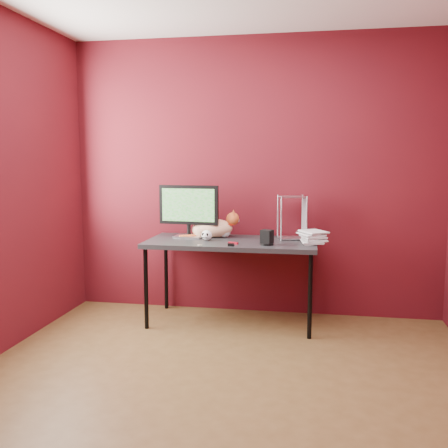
% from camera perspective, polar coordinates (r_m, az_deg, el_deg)
% --- Properties ---
extents(room, '(3.52, 3.52, 2.61)m').
position_cam_1_polar(room, '(3.00, -0.53, 6.96)').
color(room, '#523A1C').
rests_on(room, ground).
extents(desk, '(1.50, 0.70, 0.75)m').
position_cam_1_polar(desk, '(4.44, 0.86, -2.53)').
color(desk, black).
rests_on(desk, ground).
extents(monitor, '(0.56, 0.20, 0.48)m').
position_cam_1_polar(monitor, '(4.56, -4.06, 1.76)').
color(monitor, silver).
rests_on(monitor, desk).
extents(cat, '(0.53, 0.26, 0.26)m').
position_cam_1_polar(cat, '(4.60, -1.26, -0.43)').
color(cat, orange).
rests_on(cat, desk).
extents(skull_mug, '(0.10, 0.10, 0.09)m').
position_cam_1_polar(skull_mug, '(4.42, -1.98, -1.29)').
color(skull_mug, white).
rests_on(skull_mug, desk).
extents(speaker, '(0.12, 0.11, 0.13)m').
position_cam_1_polar(speaker, '(4.21, 4.93, -1.60)').
color(speaker, black).
rests_on(speaker, desk).
extents(book_stack, '(0.28, 0.30, 1.20)m').
position_cam_1_polar(book_stack, '(4.29, 9.19, 5.76)').
color(book_stack, beige).
rests_on(book_stack, desk).
extents(wire_rack, '(0.26, 0.23, 0.39)m').
position_cam_1_polar(wire_rack, '(4.53, 7.77, 0.75)').
color(wire_rack, silver).
rests_on(wire_rack, desk).
extents(pocket_knife, '(0.09, 0.05, 0.02)m').
position_cam_1_polar(pocket_knife, '(4.25, 1.06, -2.19)').
color(pocket_knife, maroon).
rests_on(pocket_knife, desk).
extents(black_gadget, '(0.05, 0.03, 0.02)m').
position_cam_1_polar(black_gadget, '(4.14, 0.80, -2.39)').
color(black_gadget, black).
rests_on(black_gadget, desk).
extents(washer, '(0.04, 0.04, 0.00)m').
position_cam_1_polar(washer, '(4.19, -2.77, -2.41)').
color(washer, silver).
rests_on(washer, desk).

